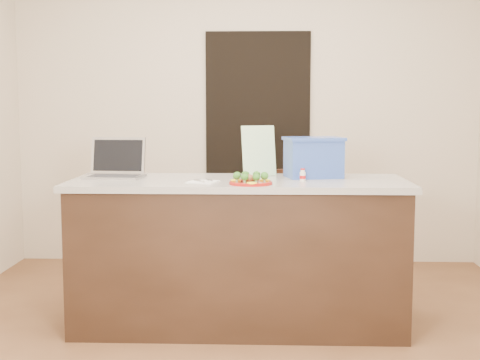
{
  "coord_description": "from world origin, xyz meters",
  "views": [
    {
      "loc": [
        0.15,
        -3.82,
        1.38
      ],
      "look_at": [
        0.01,
        0.2,
        0.92
      ],
      "focal_mm": 50.0,
      "sensor_mm": 36.0,
      "label": 1
    }
  ],
  "objects_px": {
    "napkin": "(203,182)",
    "blue_box": "(313,157)",
    "plate": "(251,183)",
    "island": "(239,253)",
    "yogurt_bottle": "(303,176)",
    "chair": "(276,225)",
    "laptop": "(116,166)"
  },
  "relations": [
    {
      "from": "island",
      "to": "yogurt_bottle",
      "type": "bearing_deg",
      "value": -9.68
    },
    {
      "from": "plate",
      "to": "napkin",
      "type": "relative_size",
      "value": 1.59
    },
    {
      "from": "napkin",
      "to": "blue_box",
      "type": "relative_size",
      "value": 0.4
    },
    {
      "from": "plate",
      "to": "laptop",
      "type": "height_order",
      "value": "laptop"
    },
    {
      "from": "laptop",
      "to": "blue_box",
      "type": "xyz_separation_m",
      "value": [
        1.25,
        0.02,
        0.06
      ]
    },
    {
      "from": "plate",
      "to": "napkin",
      "type": "xyz_separation_m",
      "value": [
        -0.29,
        0.09,
        -0.01
      ]
    },
    {
      "from": "plate",
      "to": "blue_box",
      "type": "relative_size",
      "value": 0.63
    },
    {
      "from": "plate",
      "to": "napkin",
      "type": "bearing_deg",
      "value": 163.2
    },
    {
      "from": "island",
      "to": "laptop",
      "type": "relative_size",
      "value": 5.55
    },
    {
      "from": "yogurt_bottle",
      "to": "napkin",
      "type": "bearing_deg",
      "value": -172.14
    },
    {
      "from": "island",
      "to": "napkin",
      "type": "xyz_separation_m",
      "value": [
        -0.21,
        -0.15,
        0.46
      ]
    },
    {
      "from": "napkin",
      "to": "blue_box",
      "type": "height_order",
      "value": "blue_box"
    },
    {
      "from": "island",
      "to": "yogurt_bottle",
      "type": "distance_m",
      "value": 0.63
    },
    {
      "from": "blue_box",
      "to": "yogurt_bottle",
      "type": "bearing_deg",
      "value": -123.24
    },
    {
      "from": "plate",
      "to": "laptop",
      "type": "distance_m",
      "value": 0.93
    },
    {
      "from": "laptop",
      "to": "island",
      "type": "bearing_deg",
      "value": -3.81
    },
    {
      "from": "island",
      "to": "chair",
      "type": "relative_size",
      "value": 2.27
    },
    {
      "from": "island",
      "to": "laptop",
      "type": "height_order",
      "value": "laptop"
    },
    {
      "from": "napkin",
      "to": "laptop",
      "type": "relative_size",
      "value": 0.43
    },
    {
      "from": "island",
      "to": "yogurt_bottle",
      "type": "xyz_separation_m",
      "value": [
        0.39,
        -0.07,
        0.49
      ]
    },
    {
      "from": "island",
      "to": "chair",
      "type": "xyz_separation_m",
      "value": [
        0.24,
        0.67,
        0.05
      ]
    },
    {
      "from": "blue_box",
      "to": "chair",
      "type": "xyz_separation_m",
      "value": [
        -0.22,
        0.53,
        -0.53
      ]
    },
    {
      "from": "napkin",
      "to": "chair",
      "type": "height_order",
      "value": "napkin"
    },
    {
      "from": "island",
      "to": "blue_box",
      "type": "relative_size",
      "value": 5.16
    },
    {
      "from": "chair",
      "to": "yogurt_bottle",
      "type": "bearing_deg",
      "value": -98.32
    },
    {
      "from": "napkin",
      "to": "island",
      "type": "bearing_deg",
      "value": 35.6
    },
    {
      "from": "plate",
      "to": "yogurt_bottle",
      "type": "height_order",
      "value": "yogurt_bottle"
    },
    {
      "from": "plate",
      "to": "island",
      "type": "bearing_deg",
      "value": 108.5
    },
    {
      "from": "yogurt_bottle",
      "to": "chair",
      "type": "height_order",
      "value": "yogurt_bottle"
    },
    {
      "from": "yogurt_bottle",
      "to": "island",
      "type": "bearing_deg",
      "value": 170.32
    },
    {
      "from": "napkin",
      "to": "yogurt_bottle",
      "type": "height_order",
      "value": "yogurt_bottle"
    },
    {
      "from": "napkin",
      "to": "laptop",
      "type": "bearing_deg",
      "value": 155.11
    }
  ]
}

